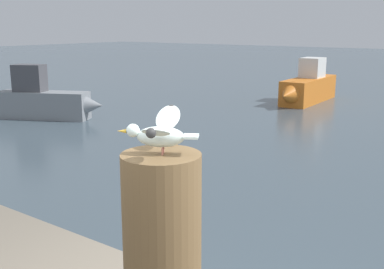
{
  "coord_description": "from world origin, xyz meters",
  "views": [
    {
      "loc": [
        1.33,
        -2.23,
        2.9
      ],
      "look_at": [
        -0.11,
        -0.29,
        2.34
      ],
      "focal_mm": 45.01,
      "sensor_mm": 36.0,
      "label": 1
    }
  ],
  "objects": [
    {
      "name": "mooring_post",
      "position": [
        -0.11,
        -0.54,
        1.81
      ],
      "size": [
        0.39,
        0.39,
        0.97
      ],
      "primitive_type": "cylinder",
      "color": "brown",
      "rests_on": "harbor_quay"
    },
    {
      "name": "boat_grey",
      "position": [
        -11.22,
        7.04,
        0.58
      ],
      "size": [
        3.34,
        2.13,
        1.7
      ],
      "color": "gray",
      "rests_on": "ground_plane"
    },
    {
      "name": "seagull",
      "position": [
        -0.12,
        -0.54,
        2.4
      ],
      "size": [
        0.42,
        0.59,
        0.2
      ],
      "color": "#C67160",
      "rests_on": "mooring_post"
    },
    {
      "name": "boat_orange",
      "position": [
        -5.99,
        14.92,
        0.57
      ],
      "size": [
        1.14,
        4.26,
        1.67
      ],
      "color": "orange",
      "rests_on": "ground_plane"
    }
  ]
}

